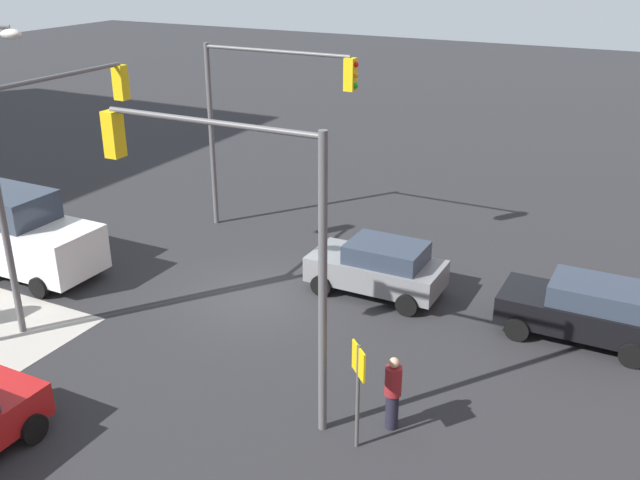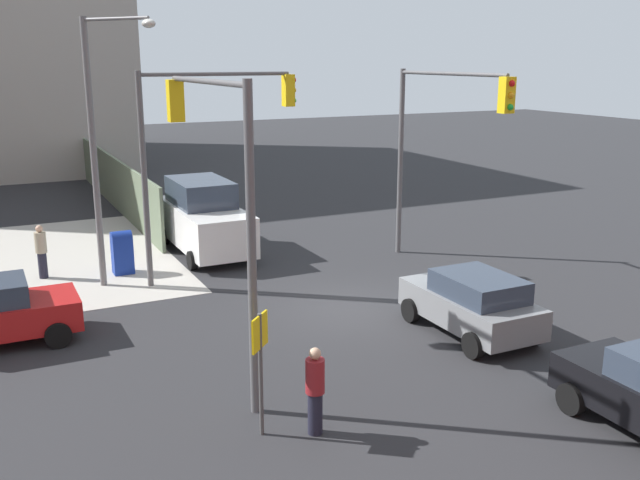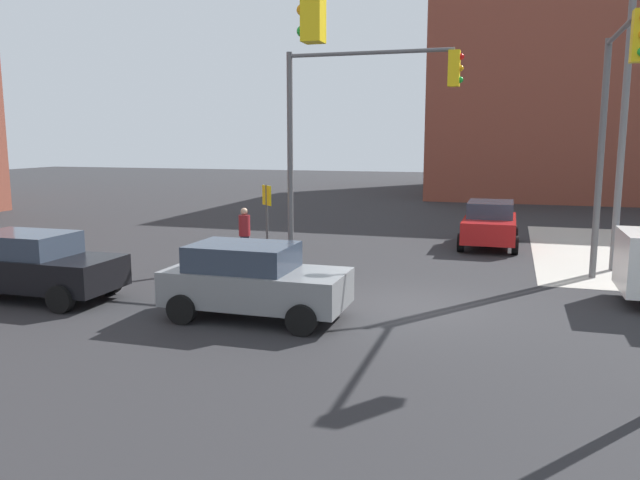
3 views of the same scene
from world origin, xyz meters
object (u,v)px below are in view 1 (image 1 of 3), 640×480
at_px(coupe_gray, 379,267).
at_px(sedan_black, 585,309).
at_px(traffic_signal_ne_corner, 53,147).
at_px(traffic_signal_nw_corner, 233,210).
at_px(traffic_signal_se_corner, 263,104).
at_px(pedestrian_waiting, 393,392).
at_px(van_white_delivery, 16,233).

bearing_deg(coupe_gray, sedan_black, -179.52).
height_order(traffic_signal_ne_corner, coupe_gray, traffic_signal_ne_corner).
bearing_deg(traffic_signal_nw_corner, traffic_signal_se_corner, -62.06).
bearing_deg(pedestrian_waiting, traffic_signal_ne_corner, 45.66).
bearing_deg(pedestrian_waiting, coupe_gray, -12.04).
relative_size(traffic_signal_nw_corner, van_white_delivery, 1.20).
xyz_separation_m(traffic_signal_nw_corner, traffic_signal_se_corner, (4.77, -9.00, 0.02)).
height_order(traffic_signal_nw_corner, traffic_signal_ne_corner, same).
xyz_separation_m(traffic_signal_ne_corner, coupe_gray, (-7.56, -4.51, -3.76)).
relative_size(traffic_signal_nw_corner, coupe_gray, 1.66).
distance_m(sedan_black, pedestrian_waiting, 6.52).
bearing_deg(traffic_signal_ne_corner, traffic_signal_nw_corner, 164.60).
bearing_deg(traffic_signal_se_corner, sedan_black, 167.25).
relative_size(van_white_delivery, pedestrian_waiting, 3.13).
bearing_deg(traffic_signal_ne_corner, coupe_gray, -149.16).
distance_m(traffic_signal_ne_corner, pedestrian_waiting, 11.02).
relative_size(traffic_signal_se_corner, van_white_delivery, 1.20).
bearing_deg(traffic_signal_se_corner, traffic_signal_ne_corner, 72.79).
relative_size(traffic_signal_se_corner, traffic_signal_ne_corner, 1.00).
bearing_deg(van_white_delivery, traffic_signal_se_corner, -129.81).
height_order(traffic_signal_se_corner, traffic_signal_ne_corner, same).
bearing_deg(traffic_signal_se_corner, coupe_gray, 154.44).
bearing_deg(van_white_delivery, pedestrian_waiting, 171.48).
relative_size(traffic_signal_ne_corner, sedan_black, 1.58).
distance_m(traffic_signal_ne_corner, coupe_gray, 9.58).
bearing_deg(pedestrian_waiting, sedan_black, -65.19).
bearing_deg(traffic_signal_ne_corner, traffic_signal_se_corner, -107.21).
distance_m(van_white_delivery, pedestrian_waiting, 13.51).
height_order(traffic_signal_se_corner, coupe_gray, traffic_signal_se_corner).
height_order(traffic_signal_nw_corner, traffic_signal_se_corner, same).
height_order(traffic_signal_nw_corner, van_white_delivery, traffic_signal_nw_corner).
distance_m(sedan_black, coupe_gray, 5.76).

